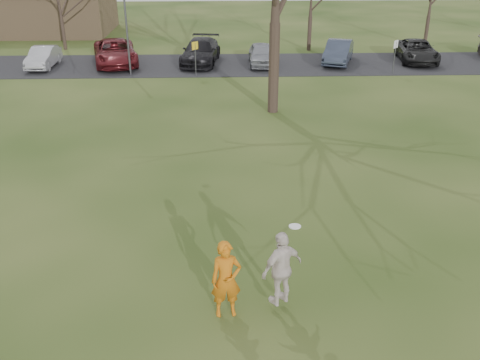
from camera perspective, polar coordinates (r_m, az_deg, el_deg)
name	(u,v)px	position (r m, az deg, el deg)	size (l,w,h in m)	color
ground	(246,312)	(12.71, 0.68, -13.92)	(120.00, 120.00, 0.00)	#1E380F
parking_strip	(228,65)	(35.76, -1.26, 12.25)	(62.00, 6.50, 0.04)	black
player_defender	(226,280)	(12.09, -1.49, -10.62)	(0.69, 0.45, 1.89)	#C76710
car_1	(43,57)	(37.03, -20.32, 12.24)	(1.36, 3.91, 1.29)	#A4A4AA
car_2	(115,52)	(36.48, -13.21, 13.16)	(2.61, 5.65, 1.57)	#5A151A
car_3	(201,52)	(35.98, -4.24, 13.55)	(2.16, 5.31, 1.54)	black
car_4	(261,54)	(35.49, 2.31, 13.30)	(1.63, 4.04, 1.38)	gray
car_5	(338,52)	(36.56, 10.49, 13.33)	(1.54, 4.42, 1.46)	#2F3747
car_6	(417,51)	(38.34, 18.44, 12.98)	(2.30, 4.99, 1.39)	black
catching_play	(282,268)	(12.16, 4.51, -9.40)	(1.16, 0.97, 1.98)	beige
lamp_post	(125,7)	(33.07, -12.23, 17.61)	(0.34, 0.34, 6.27)	#47474C
sign_yellow	(195,52)	(32.56, -4.82, 13.45)	(0.35, 0.35, 2.08)	#47474C
sign_white	(395,51)	(34.18, 16.28, 13.13)	(0.35, 0.35, 2.08)	#47474C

